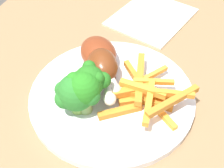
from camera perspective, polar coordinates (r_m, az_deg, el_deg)
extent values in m
cube|color=#8E6B47|center=(0.47, 2.52, -5.41)|extent=(0.95, 0.72, 0.03)
cylinder|color=brown|center=(1.09, -5.99, 2.72)|extent=(0.06, 0.06, 0.72)
cylinder|color=white|center=(0.47, 0.00, -2.20)|extent=(0.26, 0.26, 0.01)
cylinder|color=#85A75A|center=(0.43, -5.21, -3.83)|extent=(0.02, 0.02, 0.03)
sphere|color=#267B1D|center=(0.41, -5.50, -0.90)|extent=(0.05, 0.05, 0.05)
sphere|color=#267B1D|center=(0.42, -5.24, 0.04)|extent=(0.02, 0.02, 0.02)
sphere|color=#267B1D|center=(0.41, -7.33, 0.73)|extent=(0.02, 0.02, 0.02)
sphere|color=#267B1D|center=(0.42, -6.75, 1.30)|extent=(0.02, 0.02, 0.02)
sphere|color=#267B1D|center=(0.40, -7.31, -1.02)|extent=(0.02, 0.02, 0.02)
cylinder|color=#8EA156|center=(0.44, -4.22, -2.22)|extent=(0.02, 0.02, 0.03)
sphere|color=#256E1C|center=(0.42, -4.44, 0.59)|extent=(0.05, 0.05, 0.05)
sphere|color=#256E1C|center=(0.43, -4.72, 2.86)|extent=(0.02, 0.02, 0.02)
sphere|color=#256E1C|center=(0.41, -2.74, 1.14)|extent=(0.02, 0.02, 0.02)
sphere|color=#256E1C|center=(0.42, -2.49, 0.61)|extent=(0.02, 0.02, 0.02)
sphere|color=#256E1C|center=(0.42, -1.80, 0.75)|extent=(0.02, 0.02, 0.02)
cylinder|color=#90BD51|center=(0.44, -6.61, -4.23)|extent=(0.02, 0.02, 0.02)
sphere|color=#297628|center=(0.42, -6.95, -1.62)|extent=(0.05, 0.05, 0.05)
sphere|color=#297628|center=(0.43, -9.48, -1.06)|extent=(0.02, 0.02, 0.02)
sphere|color=#297628|center=(0.41, -4.15, -2.32)|extent=(0.03, 0.03, 0.03)
sphere|color=#297628|center=(0.42, -9.14, -2.82)|extent=(0.03, 0.03, 0.03)
sphere|color=#297628|center=(0.43, -6.21, -0.41)|extent=(0.02, 0.02, 0.02)
cube|color=orange|center=(0.45, 6.05, -2.96)|extent=(0.05, 0.07, 0.01)
cube|color=orange|center=(0.44, 5.98, -0.90)|extent=(0.01, 0.07, 0.01)
cube|color=orange|center=(0.45, 6.66, -3.24)|extent=(0.01, 0.08, 0.01)
cube|color=orange|center=(0.45, 7.43, -1.92)|extent=(0.03, 0.08, 0.01)
cube|color=orange|center=(0.44, 11.65, -1.78)|extent=(0.02, 0.06, 0.01)
cube|color=orange|center=(0.42, 11.58, -3.65)|extent=(0.08, 0.06, 0.01)
cube|color=orange|center=(0.43, 2.00, -5.44)|extent=(0.05, 0.06, 0.01)
cube|color=orange|center=(0.43, 7.18, -3.34)|extent=(0.09, 0.02, 0.01)
cube|color=orange|center=(0.46, 7.69, -1.81)|extent=(0.06, 0.04, 0.01)
cube|color=orange|center=(0.45, 8.59, -4.41)|extent=(0.06, 0.08, 0.01)
cube|color=orange|center=(0.47, 5.41, 1.18)|extent=(0.11, 0.04, 0.01)
cube|color=orange|center=(0.48, 4.69, 1.54)|extent=(0.06, 0.05, 0.01)
cube|color=orange|center=(0.46, 8.10, 0.47)|extent=(0.03, 0.06, 0.01)
cube|color=orange|center=(0.47, 5.90, 0.73)|extent=(0.09, 0.06, 0.01)
cube|color=orange|center=(0.45, 3.64, -1.34)|extent=(0.05, 0.06, 0.01)
cylinder|color=#4B1D0C|center=(0.49, -1.83, 1.43)|extent=(0.04, 0.04, 0.00)
ellipsoid|color=brown|center=(0.47, -1.89, 3.51)|extent=(0.08, 0.08, 0.05)
cylinder|color=beige|center=(0.44, -0.78, -1.37)|extent=(0.03, 0.03, 0.01)
sphere|color=silver|center=(0.43, -0.42, -2.90)|extent=(0.02, 0.02, 0.02)
cylinder|color=#581F0F|center=(0.52, -2.58, 4.38)|extent=(0.05, 0.05, 0.00)
ellipsoid|color=maroon|center=(0.50, -2.65, 6.06)|extent=(0.10, 0.10, 0.04)
cylinder|color=beige|center=(0.46, -0.15, 0.97)|extent=(0.04, 0.04, 0.01)
sphere|color=silver|center=(0.45, 0.75, -0.83)|extent=(0.02, 0.02, 0.02)
cube|color=beige|center=(0.65, 7.69, 12.74)|extent=(0.20, 0.18, 0.00)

